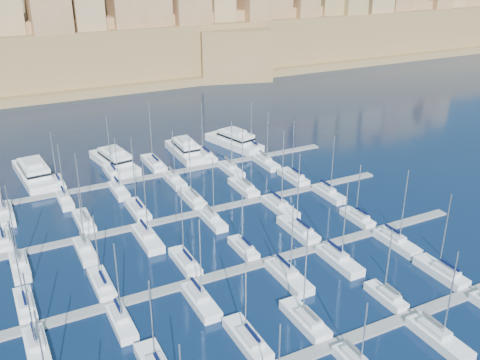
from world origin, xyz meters
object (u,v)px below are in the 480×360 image
sailboat_4 (386,296)px  motor_yacht_c (185,150)px  motor_yacht_a (34,173)px  motor_yacht_d (235,140)px  sailboat_2 (248,339)px  motor_yacht_b (115,160)px

sailboat_4 → motor_yacht_c: 70.94m
motor_yacht_c → motor_yacht_a: bearing=177.6°
motor_yacht_a → sailboat_4: bearing=-60.9°
motor_yacht_a → motor_yacht_d: (50.78, -0.83, -0.00)m
sailboat_2 → motor_yacht_c: 72.35m
motor_yacht_d → motor_yacht_a: bearing=179.1°
motor_yacht_a → motor_yacht_c: bearing=-2.4°
motor_yacht_a → motor_yacht_b: 18.44m
motor_yacht_b → motor_yacht_d: 32.35m
motor_yacht_b → sailboat_2: bearing=-90.9°
motor_yacht_b → motor_yacht_d: (32.35, -0.13, -0.00)m
sailboat_2 → sailboat_4: bearing=-2.5°
sailboat_2 → motor_yacht_b: sailboat_2 is taller
sailboat_4 → motor_yacht_b: (-21.86, 71.65, 1.01)m
motor_yacht_c → sailboat_4: bearing=-86.8°
sailboat_4 → motor_yacht_a: bearing=119.1°
motor_yacht_c → motor_yacht_d: bearing=2.8°
motor_yacht_c → sailboat_2: bearing=-105.2°
motor_yacht_c → motor_yacht_d: size_ratio=0.89×
motor_yacht_a → motor_yacht_d: bearing=-0.9°
motor_yacht_d → sailboat_2: bearing=-115.4°
sailboat_2 → motor_yacht_a: bearing=103.7°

